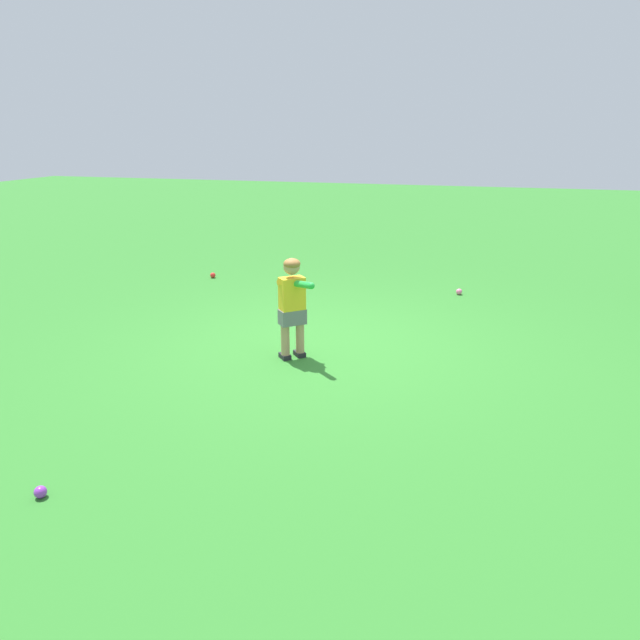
# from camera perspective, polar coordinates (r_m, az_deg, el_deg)

# --- Properties ---
(ground_plane) EXTENTS (40.00, 40.00, 0.00)m
(ground_plane) POSITION_cam_1_polar(r_m,az_deg,el_deg) (6.65, 0.35, -2.31)
(ground_plane) COLOR #2D7528
(child_batter) EXTENTS (0.47, 0.51, 1.08)m
(child_batter) POSITION_cam_1_polar(r_m,az_deg,el_deg) (6.04, -2.71, 2.04)
(child_batter) COLOR #232328
(child_batter) RESTS_ON ground
(play_ball_near_batter) EXTENTS (0.09, 0.09, 0.09)m
(play_ball_near_batter) POSITION_cam_1_polar(r_m,az_deg,el_deg) (8.84, 13.39, 2.70)
(play_ball_near_batter) COLOR pink
(play_ball_near_batter) RESTS_ON ground
(play_ball_midfield) EXTENTS (0.08, 0.08, 0.08)m
(play_ball_midfield) POSITION_cam_1_polar(r_m,az_deg,el_deg) (4.43, -25.57, -14.87)
(play_ball_midfield) COLOR purple
(play_ball_midfield) RESTS_ON ground
(play_ball_by_bucket) EXTENTS (0.09, 0.09, 0.09)m
(play_ball_by_bucket) POSITION_cam_1_polar(r_m,az_deg,el_deg) (9.74, -10.39, 4.31)
(play_ball_by_bucket) COLOR red
(play_ball_by_bucket) RESTS_ON ground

